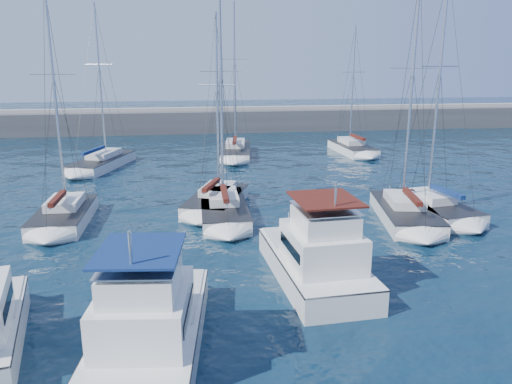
{
  "coord_description": "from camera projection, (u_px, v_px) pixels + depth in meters",
  "views": [
    {
      "loc": [
        -5.5,
        -21.23,
        10.04
      ],
      "look_at": [
        -1.63,
        5.07,
        3.0
      ],
      "focal_mm": 35.0,
      "sensor_mm": 36.0,
      "label": 1
    }
  ],
  "objects": [
    {
      "name": "ground",
      "position": [
        305.0,
        279.0,
        23.64
      ],
      "size": [
        220.0,
        220.0,
        0.0
      ],
      "primitive_type": "plane",
      "color": "black",
      "rests_on": "ground"
    },
    {
      "name": "breakwater",
      "position": [
        220.0,
        124.0,
        73.11
      ],
      "size": [
        160.0,
        6.0,
        4.45
      ],
      "color": "#424244",
      "rests_on": "ground"
    },
    {
      "name": "motor_yacht_port_inner",
      "position": [
        149.0,
        326.0,
        17.27
      ],
      "size": [
        4.42,
        8.72,
        4.69
      ],
      "rotation": [
        0.0,
        0.0,
        -0.12
      ],
      "color": "silver",
      "rests_on": "ground"
    },
    {
      "name": "motor_yacht_stbd_inner",
      "position": [
        317.0,
        259.0,
        23.03
      ],
      "size": [
        4.06,
        8.57,
        4.69
      ],
      "rotation": [
        0.0,
        0.0,
        0.06
      ],
      "color": "silver",
      "rests_on": "ground"
    },
    {
      "name": "sailboat_mid_a",
      "position": [
        64.0,
        215.0,
        31.64
      ],
      "size": [
        3.16,
        7.12,
        14.76
      ],
      "rotation": [
        0.0,
        0.0,
        -0.01
      ],
      "color": "silver",
      "rests_on": "ground"
    },
    {
      "name": "sailboat_mid_b",
      "position": [
        217.0,
        201.0,
        34.92
      ],
      "size": [
        5.33,
        7.83,
        13.44
      ],
      "rotation": [
        0.0,
        0.0,
        -0.35
      ],
      "color": "silver",
      "rests_on": "ground"
    },
    {
      "name": "sailboat_mid_c",
      "position": [
        224.0,
        209.0,
        32.95
      ],
      "size": [
        3.17,
        8.37,
        15.0
      ],
      "rotation": [
        0.0,
        0.0,
        -0.03
      ],
      "color": "silver",
      "rests_on": "ground"
    },
    {
      "name": "sailboat_mid_d",
      "position": [
        405.0,
        212.0,
        32.18
      ],
      "size": [
        4.6,
        8.41,
        15.35
      ],
      "rotation": [
        0.0,
        0.0,
        -0.19
      ],
      "color": "silver",
      "rests_on": "ground"
    },
    {
      "name": "sailboat_mid_e",
      "position": [
        434.0,
        208.0,
        33.07
      ],
      "size": [
        4.03,
        7.21,
        15.5
      ],
      "rotation": [
        0.0,
        0.0,
        0.15
      ],
      "color": "silver",
      "rests_on": "ground"
    },
    {
      "name": "sailboat_back_a",
      "position": [
        102.0,
        162.0,
        48.02
      ],
      "size": [
        5.74,
        9.71,
        15.5
      ],
      "rotation": [
        0.0,
        0.0,
        -0.31
      ],
      "color": "silver",
      "rests_on": "ground"
    },
    {
      "name": "sailboat_back_b",
      "position": [
        235.0,
        151.0,
        54.14
      ],
      "size": [
        4.47,
        10.19,
        16.31
      ],
      "rotation": [
        0.0,
        0.0,
        -0.14
      ],
      "color": "silver",
      "rests_on": "ground"
    },
    {
      "name": "sailboat_back_c",
      "position": [
        352.0,
        148.0,
        55.8
      ],
      "size": [
        3.46,
        8.26,
        14.04
      ],
      "rotation": [
        0.0,
        0.0,
        0.05
      ],
      "color": "silver",
      "rests_on": "ground"
    }
  ]
}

